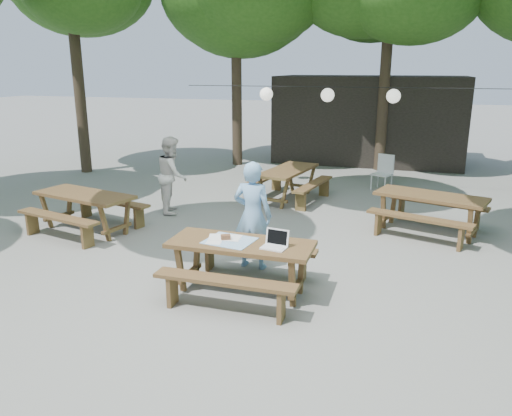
{
  "coord_description": "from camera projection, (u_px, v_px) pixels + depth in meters",
  "views": [
    {
      "loc": [
        1.89,
        -6.75,
        3.08
      ],
      "look_at": [
        -0.24,
        0.08,
        1.05
      ],
      "focal_mm": 35.0,
      "sensor_mm": 36.0,
      "label": 1
    }
  ],
  "objects": [
    {
      "name": "woman",
      "position": [
        253.0,
        215.0,
        7.75
      ],
      "size": [
        0.64,
        0.44,
        1.71
      ],
      "primitive_type": "imported",
      "rotation": [
        0.0,
        0.0,
        3.09
      ],
      "color": "#7CB0E2",
      "rests_on": "ground"
    },
    {
      "name": "plastic_chair",
      "position": [
        382.0,
        180.0,
        12.96
      ],
      "size": [
        0.57,
        0.57,
        0.9
      ],
      "rotation": [
        0.0,
        0.0,
        -0.38
      ],
      "color": "silver",
      "rests_on": "ground"
    },
    {
      "name": "picnic_table_ne",
      "position": [
        429.0,
        213.0,
        9.52
      ],
      "size": [
        2.29,
        2.08,
        0.75
      ],
      "rotation": [
        0.0,
        0.0,
        -0.3
      ],
      "color": "#4D2D1B",
      "rests_on": "ground"
    },
    {
      "name": "main_picnic_table",
      "position": [
        241.0,
        266.0,
        6.98
      ],
      "size": [
        2.0,
        1.58,
        0.75
      ],
      "color": "#4D2D1B",
      "rests_on": "ground"
    },
    {
      "name": "picnic_table_nw",
      "position": [
        86.0,
        212.0,
        9.62
      ],
      "size": [
        2.21,
        1.96,
        0.75
      ],
      "rotation": [
        0.0,
        0.0,
        -0.23
      ],
      "color": "#4D2D1B",
      "rests_on": "ground"
    },
    {
      "name": "picnic_table_far_w",
      "position": [
        288.0,
        184.0,
        11.9
      ],
      "size": [
        1.89,
        2.15,
        0.75
      ],
      "rotation": [
        0.0,
        0.0,
        1.39
      ],
      "color": "#4D2D1B",
      "rests_on": "ground"
    },
    {
      "name": "second_person",
      "position": [
        172.0,
        175.0,
        10.79
      ],
      "size": [
        0.89,
        0.98,
        1.66
      ],
      "primitive_type": "imported",
      "rotation": [
        0.0,
        0.0,
        1.96
      ],
      "color": "white",
      "rests_on": "ground"
    },
    {
      "name": "ground",
      "position": [
        269.0,
        277.0,
        7.58
      ],
      "size": [
        80.0,
        80.0,
        0.0
      ],
      "primitive_type": "plane",
      "color": "slate",
      "rests_on": "ground"
    },
    {
      "name": "paper_lanterns",
      "position": [
        328.0,
        95.0,
        12.49
      ],
      "size": [
        9.0,
        0.34,
        0.38
      ],
      "color": "black",
      "rests_on": "ground"
    },
    {
      "name": "laptop",
      "position": [
        275.0,
        243.0,
        6.67
      ],
      "size": [
        0.36,
        0.3,
        0.24
      ],
      "rotation": [
        0.0,
        0.0,
        -0.14
      ],
      "color": "white",
      "rests_on": "main_picnic_table"
    },
    {
      "name": "pavilion",
      "position": [
        369.0,
        119.0,
        16.7
      ],
      "size": [
        6.0,
        3.0,
        2.8
      ],
      "primitive_type": "cube",
      "color": "black",
      "rests_on": "ground"
    },
    {
      "name": "tabletop_clutter",
      "position": [
        228.0,
        240.0,
        6.94
      ],
      "size": [
        0.73,
        0.64,
        0.08
      ],
      "color": "#3C90CF",
      "rests_on": "main_picnic_table"
    }
  ]
}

